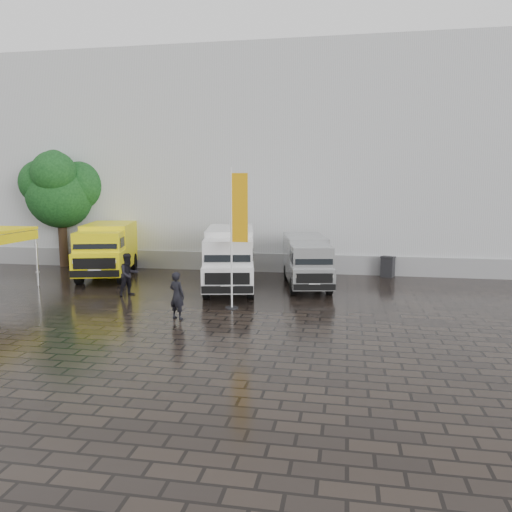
# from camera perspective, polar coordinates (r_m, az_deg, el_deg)

# --- Properties ---
(ground) EXTENTS (120.00, 120.00, 0.00)m
(ground) POSITION_cam_1_polar(r_m,az_deg,el_deg) (19.22, -0.93, -5.94)
(ground) COLOR black
(ground) RESTS_ON ground
(exhibition_hall) EXTENTS (44.00, 16.00, 12.00)m
(exhibition_hall) POSITION_cam_1_polar(r_m,az_deg,el_deg) (34.33, 7.68, 10.33)
(exhibition_hall) COLOR silver
(exhibition_hall) RESTS_ON ground
(hall_plinth) EXTENTS (44.00, 0.15, 1.00)m
(hall_plinth) POSITION_cam_1_polar(r_m,az_deg,el_deg) (26.61, 6.64, -0.91)
(hall_plinth) COLOR gray
(hall_plinth) RESTS_ON ground
(van_yellow) EXTENTS (3.67, 6.17, 2.67)m
(van_yellow) POSITION_cam_1_polar(r_m,az_deg,el_deg) (26.50, -16.61, 0.59)
(van_yellow) COLOR yellow
(van_yellow) RESTS_ON ground
(van_white) EXTENTS (3.26, 6.49, 2.69)m
(van_white) POSITION_cam_1_polar(r_m,az_deg,el_deg) (22.46, -3.02, -0.38)
(van_white) COLOR white
(van_white) RESTS_ON ground
(van_silver) EXTENTS (2.79, 5.53, 2.29)m
(van_silver) POSITION_cam_1_polar(r_m,az_deg,el_deg) (23.02, 5.80, -0.70)
(van_silver) COLOR #A1A4A6
(van_silver) RESTS_ON ground
(flagpole) EXTENTS (0.88, 0.50, 5.32)m
(flagpole) POSITION_cam_1_polar(r_m,az_deg,el_deg) (18.63, -2.28, 2.95)
(flagpole) COLOR black
(flagpole) RESTS_ON ground
(tree) EXTENTS (3.76, 3.89, 6.74)m
(tree) POSITION_cam_1_polar(r_m,az_deg,el_deg) (30.68, -21.47, 6.97)
(tree) COLOR black
(tree) RESTS_ON ground
(wheelie_bin) EXTENTS (0.82, 0.82, 1.07)m
(wheelie_bin) POSITION_cam_1_polar(r_m,az_deg,el_deg) (26.27, 14.83, -1.18)
(wheelie_bin) COLOR black
(wheelie_bin) RESTS_ON ground
(person_front) EXTENTS (0.72, 0.61, 1.69)m
(person_front) POSITION_cam_1_polar(r_m,az_deg,el_deg) (17.68, -9.02, -4.48)
(person_front) COLOR black
(person_front) RESTS_ON ground
(person_tent) EXTENTS (1.07, 1.11, 1.81)m
(person_tent) POSITION_cam_1_polar(r_m,az_deg,el_deg) (21.82, -14.34, -2.05)
(person_tent) COLOR black
(person_tent) RESTS_ON ground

